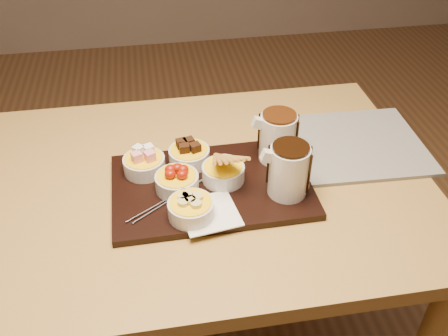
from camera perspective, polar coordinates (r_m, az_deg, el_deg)
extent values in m
cube|color=#A9833E|center=(1.22, -4.86, -2.29)|extent=(1.20, 0.80, 0.04)
cylinder|color=#A9833E|center=(1.79, -22.93, -6.18)|extent=(0.06, 0.06, 0.71)
cylinder|color=#A9833E|center=(1.82, 11.87, -2.59)|extent=(0.06, 0.06, 0.71)
cube|color=black|center=(1.17, -1.45, -2.11)|extent=(0.46, 0.31, 0.02)
cube|color=white|center=(1.09, -1.67, -5.15)|extent=(0.14, 0.14, 0.00)
cylinder|color=beige|center=(1.21, -9.09, 0.38)|extent=(0.10, 0.10, 0.04)
cylinder|color=beige|center=(1.22, -3.99, 1.36)|extent=(0.10, 0.10, 0.04)
cylinder|color=beige|center=(1.14, -5.39, -1.65)|extent=(0.10, 0.10, 0.04)
cylinder|color=beige|center=(1.17, -0.09, -0.58)|extent=(0.10, 0.10, 0.04)
cylinder|color=beige|center=(1.07, -3.80, -4.72)|extent=(0.10, 0.10, 0.04)
cylinder|color=silver|center=(1.11, 7.40, -0.34)|extent=(0.09, 0.09, 0.12)
cylinder|color=silver|center=(1.22, 6.16, 3.46)|extent=(0.09, 0.09, 0.12)
cube|color=beige|center=(1.35, 14.04, 2.59)|extent=(0.39, 0.32, 0.01)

